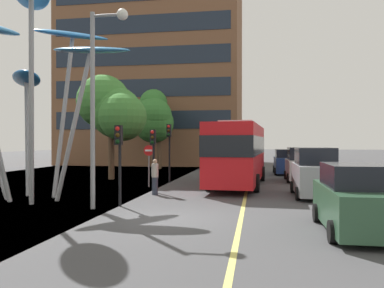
{
  "coord_description": "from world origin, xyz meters",
  "views": [
    {
      "loc": [
        3.03,
        -13.2,
        2.64
      ],
      "look_at": [
        -0.49,
        8.14,
        2.5
      ],
      "focal_mm": 36.59,
      "sensor_mm": 36.0,
      "label": 1
    }
  ],
  "objects_px": {
    "traffic_light_kerb_near": "(119,148)",
    "traffic_light_kerb_far": "(153,147)",
    "car_parked_mid": "(315,174)",
    "car_parked_far": "(301,166)",
    "no_entry_sign": "(149,159)",
    "pedestrian": "(155,177)",
    "red_bus": "(238,151)",
    "street_lamp": "(100,83)",
    "car_side_street": "(286,162)",
    "traffic_light_island_mid": "(169,140)",
    "car_parked_near": "(356,200)",
    "leaf_sculpture": "(20,55)"
  },
  "relations": [
    {
      "from": "traffic_light_kerb_near",
      "to": "traffic_light_kerb_far",
      "type": "height_order",
      "value": "traffic_light_kerb_near"
    },
    {
      "from": "car_parked_mid",
      "to": "car_parked_far",
      "type": "height_order",
      "value": "car_parked_mid"
    },
    {
      "from": "traffic_light_kerb_far",
      "to": "no_entry_sign",
      "type": "xyz_separation_m",
      "value": [
        -0.87,
        2.28,
        -0.75
      ]
    },
    {
      "from": "traffic_light_kerb_near",
      "to": "pedestrian",
      "type": "distance_m",
      "value": 3.98
    },
    {
      "from": "traffic_light_kerb_near",
      "to": "car_parked_far",
      "type": "relative_size",
      "value": 0.85
    },
    {
      "from": "car_parked_mid",
      "to": "pedestrian",
      "type": "bearing_deg",
      "value": -176.11
    },
    {
      "from": "car_parked_mid",
      "to": "traffic_light_kerb_near",
      "type": "bearing_deg",
      "value": -153.21
    },
    {
      "from": "red_bus",
      "to": "street_lamp",
      "type": "distance_m",
      "value": 10.63
    },
    {
      "from": "car_side_street",
      "to": "no_entry_sign",
      "type": "xyz_separation_m",
      "value": [
        -8.49,
        -10.47,
        0.66
      ]
    },
    {
      "from": "car_parked_far",
      "to": "traffic_light_island_mid",
      "type": "bearing_deg",
      "value": -164.77
    },
    {
      "from": "car_parked_far",
      "to": "no_entry_sign",
      "type": "distance_m",
      "value": 10.31
    },
    {
      "from": "car_parked_near",
      "to": "pedestrian",
      "type": "height_order",
      "value": "car_parked_near"
    },
    {
      "from": "leaf_sculpture",
      "to": "car_side_street",
      "type": "bearing_deg",
      "value": 52.35
    },
    {
      "from": "car_parked_near",
      "to": "car_side_street",
      "type": "height_order",
      "value": "car_side_street"
    },
    {
      "from": "traffic_light_island_mid",
      "to": "car_parked_near",
      "type": "height_order",
      "value": "traffic_light_island_mid"
    },
    {
      "from": "car_side_street",
      "to": "car_parked_near",
      "type": "bearing_deg",
      "value": -88.6
    },
    {
      "from": "car_parked_far",
      "to": "traffic_light_kerb_far",
      "type": "bearing_deg",
      "value": -139.26
    },
    {
      "from": "street_lamp",
      "to": "traffic_light_kerb_far",
      "type": "bearing_deg",
      "value": 82.01
    },
    {
      "from": "leaf_sculpture",
      "to": "traffic_light_island_mid",
      "type": "distance_m",
      "value": 10.5
    },
    {
      "from": "traffic_light_kerb_near",
      "to": "traffic_light_kerb_far",
      "type": "xyz_separation_m",
      "value": [
        0.22,
        4.48,
        -0.03
      ]
    },
    {
      "from": "car_parked_far",
      "to": "street_lamp",
      "type": "xyz_separation_m",
      "value": [
        -8.96,
        -12.26,
        3.88
      ]
    },
    {
      "from": "red_bus",
      "to": "no_entry_sign",
      "type": "xyz_separation_m",
      "value": [
        -5.09,
        -1.53,
        -0.47
      ]
    },
    {
      "from": "car_parked_near",
      "to": "traffic_light_island_mid",
      "type": "bearing_deg",
      "value": 123.78
    },
    {
      "from": "leaf_sculpture",
      "to": "traffic_light_kerb_near",
      "type": "height_order",
      "value": "leaf_sculpture"
    },
    {
      "from": "car_parked_near",
      "to": "no_entry_sign",
      "type": "relative_size",
      "value": 1.81
    },
    {
      "from": "traffic_light_kerb_near",
      "to": "street_lamp",
      "type": "height_order",
      "value": "street_lamp"
    },
    {
      "from": "car_side_street",
      "to": "pedestrian",
      "type": "height_order",
      "value": "car_side_street"
    },
    {
      "from": "red_bus",
      "to": "pedestrian",
      "type": "height_order",
      "value": "red_bus"
    },
    {
      "from": "red_bus",
      "to": "car_parked_mid",
      "type": "relative_size",
      "value": 2.54
    },
    {
      "from": "car_parked_far",
      "to": "no_entry_sign",
      "type": "xyz_separation_m",
      "value": [
        -9.1,
        -4.81,
        0.57
      ]
    },
    {
      "from": "car_parked_far",
      "to": "car_side_street",
      "type": "bearing_deg",
      "value": 96.17
    },
    {
      "from": "traffic_light_kerb_far",
      "to": "car_parked_far",
      "type": "relative_size",
      "value": 0.84
    },
    {
      "from": "traffic_light_kerb_far",
      "to": "street_lamp",
      "type": "relative_size",
      "value": 0.42
    },
    {
      "from": "car_parked_mid",
      "to": "pedestrian",
      "type": "relative_size",
      "value": 2.36
    },
    {
      "from": "traffic_light_kerb_near",
      "to": "traffic_light_island_mid",
      "type": "height_order",
      "value": "traffic_light_island_mid"
    },
    {
      "from": "car_parked_far",
      "to": "red_bus",
      "type": "bearing_deg",
      "value": -140.79
    },
    {
      "from": "red_bus",
      "to": "traffic_light_kerb_near",
      "type": "height_order",
      "value": "red_bus"
    },
    {
      "from": "car_parked_far",
      "to": "no_entry_sign",
      "type": "relative_size",
      "value": 1.6
    },
    {
      "from": "car_parked_near",
      "to": "pedestrian",
      "type": "distance_m",
      "value": 10.39
    },
    {
      "from": "car_parked_near",
      "to": "car_side_street",
      "type": "bearing_deg",
      "value": 91.4
    },
    {
      "from": "no_entry_sign",
      "to": "traffic_light_kerb_near",
      "type": "bearing_deg",
      "value": -84.52
    },
    {
      "from": "traffic_light_island_mid",
      "to": "traffic_light_kerb_far",
      "type": "bearing_deg",
      "value": -87.25
    },
    {
      "from": "traffic_light_kerb_near",
      "to": "car_parked_near",
      "type": "distance_m",
      "value": 9.06
    },
    {
      "from": "traffic_light_island_mid",
      "to": "traffic_light_kerb_near",
      "type": "bearing_deg",
      "value": -89.96
    },
    {
      "from": "traffic_light_kerb_far",
      "to": "car_parked_near",
      "type": "xyz_separation_m",
      "value": [
        8.12,
        -7.7,
        -1.43
      ]
    },
    {
      "from": "traffic_light_kerb_far",
      "to": "traffic_light_island_mid",
      "type": "height_order",
      "value": "traffic_light_island_mid"
    },
    {
      "from": "car_parked_far",
      "to": "leaf_sculpture",
      "type": "bearing_deg",
      "value": -140.94
    },
    {
      "from": "traffic_light_island_mid",
      "to": "car_side_street",
      "type": "relative_size",
      "value": 0.85
    },
    {
      "from": "no_entry_sign",
      "to": "car_parked_far",
      "type": "bearing_deg",
      "value": 27.83
    },
    {
      "from": "leaf_sculpture",
      "to": "traffic_light_kerb_far",
      "type": "xyz_separation_m",
      "value": [
        5.09,
        3.72,
        -4.11
      ]
    }
  ]
}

